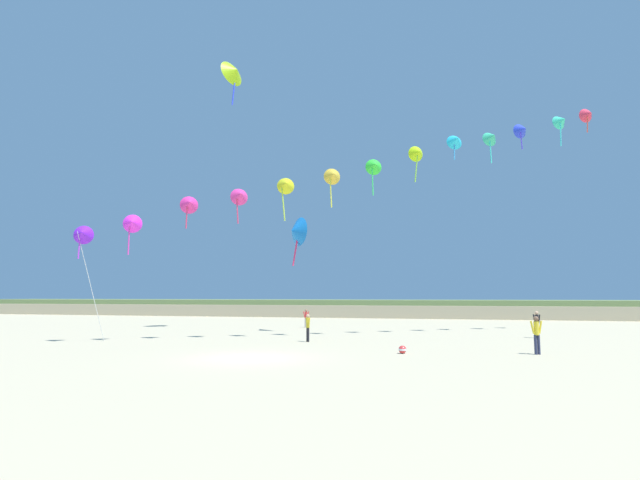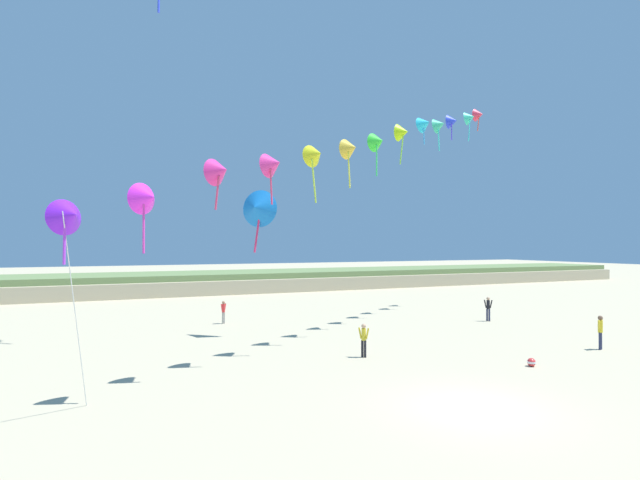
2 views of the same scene
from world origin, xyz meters
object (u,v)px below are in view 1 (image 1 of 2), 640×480
at_px(person_near_right, 306,317).
at_px(person_far_left, 308,326).
at_px(large_kite_mid_trail, 234,72).
at_px(person_mid_center, 537,322).
at_px(large_kite_low_lead, 296,231).
at_px(person_near_left, 537,332).
at_px(beach_ball, 402,350).

distance_m(person_near_right, person_far_left, 13.10).
xyz_separation_m(person_far_left, large_kite_mid_trail, (-8.49, 7.62, 19.84)).
xyz_separation_m(person_mid_center, large_kite_low_lead, (-16.30, 1.01, 6.46)).
relative_size(person_near_left, person_far_left, 1.08).
relative_size(person_near_left, person_mid_center, 1.02).
xyz_separation_m(person_near_right, person_far_left, (3.76, -12.55, 0.03)).
bearing_deg(person_near_right, beach_ball, -60.65).
distance_m(large_kite_low_lead, large_kite_mid_trail, 14.40).
height_order(person_far_left, beach_ball, person_far_left).
bearing_deg(beach_ball, large_kite_low_lead, 127.19).
bearing_deg(person_near_left, person_near_right, 134.33).
distance_m(person_far_left, beach_ball, 7.41).
bearing_deg(person_near_left, large_kite_low_lead, 144.56).
height_order(large_kite_low_lead, beach_ball, large_kite_low_lead).
distance_m(person_near_right, large_kite_low_lead, 8.49).
relative_size(person_near_left, large_kite_low_lead, 0.46).
bearing_deg(person_near_right, large_kite_mid_trail, -133.77).
height_order(person_near_left, person_mid_center, person_near_left).
relative_size(person_far_left, large_kite_low_lead, 0.43).
bearing_deg(person_far_left, beach_ball, -37.74).
bearing_deg(large_kite_mid_trail, person_near_right, 46.23).
xyz_separation_m(large_kite_mid_trail, beach_ball, (14.32, -12.14, -20.58)).
bearing_deg(beach_ball, person_far_left, 142.26).
xyz_separation_m(person_near_left, large_kite_low_lead, (-14.83, 10.55, 6.43)).
distance_m(person_near_left, person_far_left, 12.25).
bearing_deg(person_near_right, person_far_left, -73.30).
relative_size(person_near_right, large_kite_mid_trail, 0.38).
bearing_deg(person_mid_center, large_kite_mid_trail, 176.20).
height_order(person_mid_center, person_far_left, person_mid_center).
relative_size(person_far_left, beach_ball, 4.38).
height_order(person_mid_center, large_kite_low_lead, large_kite_low_lead).
relative_size(person_far_left, large_kite_mid_trail, 0.39).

